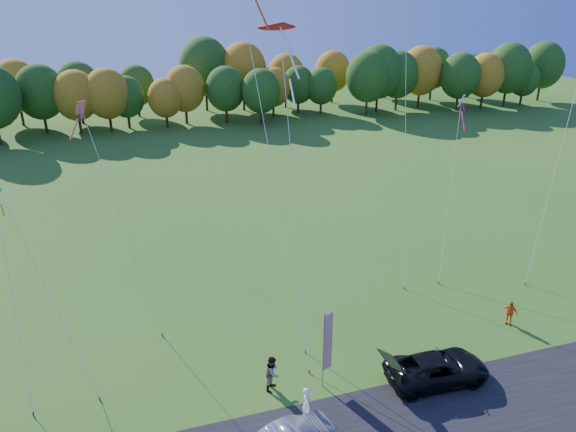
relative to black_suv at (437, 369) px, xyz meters
name	(u,v)px	position (x,y,z in m)	size (l,w,h in m)	color
ground	(323,384)	(-5.72, 1.49, -0.75)	(160.00, 160.00, 0.00)	#255B18
tree_line	(181,127)	(-5.72, 56.49, -0.75)	(116.00, 12.00, 10.00)	#1E4711
black_suv	(437,369)	(0.00, 0.00, 0.00)	(2.50, 5.43, 1.51)	black
person_tailgate_a	(307,404)	(-7.33, -0.55, 0.15)	(0.66, 0.43, 1.80)	white
person_tailgate_b	(273,373)	(-8.27, 2.00, 0.20)	(0.93, 0.72, 1.91)	gray
person_east	(510,312)	(6.91, 3.22, 0.03)	(0.92, 0.38, 1.56)	orange
feather_flag	(327,341)	(-5.59, 1.44, 1.96)	(0.56, 0.25, 4.42)	#999999
kite_delta_blue	(265,127)	(-6.51, 9.25, 10.97)	(3.61, 10.64, 23.00)	#4C3F33
kite_parafoil_orange	(406,43)	(5.07, 15.13, 14.37)	(6.27, 13.50, 30.61)	#4C3F33
kite_delta_red	(294,180)	(-5.52, 7.13, 8.48)	(2.31, 9.53, 18.16)	#4C3F33
kite_parafoil_rainbow	(563,140)	(14.50, 9.54, 8.35)	(8.66, 6.22, 18.53)	#4C3F33
kite_diamond_yellow	(45,286)	(-18.74, 7.19, 4.20)	(4.57, 7.53, 10.36)	#4C3F33
kite_diamond_green	(10,282)	(-20.22, 6.92, 4.86)	(1.29, 6.96, 11.39)	#4C3F33
kite_diamond_white	(450,189)	(7.30, 11.29, 4.99)	(4.45, 6.08, 12.04)	#4C3F33
kite_diamond_pink	(122,221)	(-14.68, 11.04, 5.61)	(3.58, 6.28, 13.25)	#4C3F33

